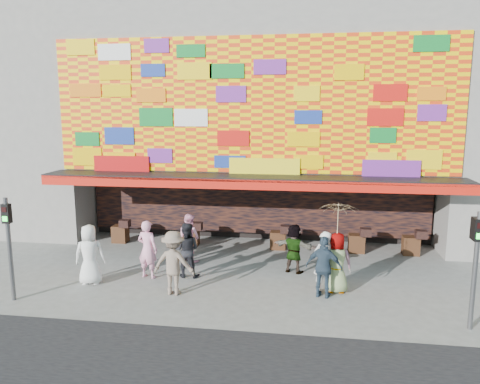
{
  "coord_description": "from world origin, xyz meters",
  "views": [
    {
      "loc": [
        2.1,
        -13.14,
        5.42
      ],
      "look_at": [
        -0.13,
        2.0,
        2.7
      ],
      "focal_mm": 35.0,
      "sensor_mm": 36.0,
      "label": 1
    }
  ],
  "objects_px": {
    "ped_g": "(337,263)",
    "ped_h": "(324,262)",
    "ped_d": "(174,263)",
    "ped_f": "(294,248)",
    "signal_right": "(476,257)",
    "ped_c": "(186,250)",
    "ped_i": "(189,238)",
    "ped_b": "(148,249)",
    "signal_left": "(9,237)",
    "ped_a": "(90,254)",
    "ped_e": "(324,267)",
    "parasol": "(338,220)"
  },
  "relations": [
    {
      "from": "signal_right",
      "to": "ped_h",
      "type": "distance_m",
      "value": 4.16
    },
    {
      "from": "ped_f",
      "to": "ped_g",
      "type": "xyz_separation_m",
      "value": [
        1.31,
        -1.57,
        0.08
      ]
    },
    {
      "from": "signal_right",
      "to": "ped_a",
      "type": "xyz_separation_m",
      "value": [
        -10.78,
        1.54,
        -0.91
      ]
    },
    {
      "from": "ped_a",
      "to": "ped_e",
      "type": "bearing_deg",
      "value": 164.67
    },
    {
      "from": "parasol",
      "to": "ped_g",
      "type": "bearing_deg",
      "value": 172.87
    },
    {
      "from": "signal_right",
      "to": "ped_d",
      "type": "distance_m",
      "value": 8.08
    },
    {
      "from": "ped_c",
      "to": "ped_e",
      "type": "relative_size",
      "value": 0.99
    },
    {
      "from": "signal_right",
      "to": "ped_a",
      "type": "bearing_deg",
      "value": 171.86
    },
    {
      "from": "signal_right",
      "to": "ped_b",
      "type": "relative_size",
      "value": 1.58
    },
    {
      "from": "signal_right",
      "to": "ped_b",
      "type": "bearing_deg",
      "value": 165.75
    },
    {
      "from": "ped_f",
      "to": "ped_i",
      "type": "distance_m",
      "value": 3.83
    },
    {
      "from": "signal_right",
      "to": "ped_i",
      "type": "distance_m",
      "value": 9.31
    },
    {
      "from": "ped_h",
      "to": "parasol",
      "type": "xyz_separation_m",
      "value": [
        0.37,
        0.01,
        1.28
      ]
    },
    {
      "from": "ped_d",
      "to": "ped_b",
      "type": "bearing_deg",
      "value": -40.1
    },
    {
      "from": "ped_d",
      "to": "ped_f",
      "type": "relative_size",
      "value": 1.15
    },
    {
      "from": "ped_c",
      "to": "ped_g",
      "type": "xyz_separation_m",
      "value": [
        4.77,
        -0.67,
        0.01
      ]
    },
    {
      "from": "ped_a",
      "to": "ped_b",
      "type": "relative_size",
      "value": 1.0
    },
    {
      "from": "signal_left",
      "to": "ped_d",
      "type": "height_order",
      "value": "signal_left"
    },
    {
      "from": "signal_left",
      "to": "ped_c",
      "type": "relative_size",
      "value": 1.66
    },
    {
      "from": "ped_i",
      "to": "ped_g",
      "type": "bearing_deg",
      "value": -175.26
    },
    {
      "from": "ped_f",
      "to": "ped_h",
      "type": "xyz_separation_m",
      "value": [
        0.94,
        -1.58,
        0.1
      ]
    },
    {
      "from": "ped_a",
      "to": "ped_f",
      "type": "xyz_separation_m",
      "value": [
        6.28,
        1.96,
        -0.11
      ]
    },
    {
      "from": "signal_right",
      "to": "ped_i",
      "type": "relative_size",
      "value": 1.72
    },
    {
      "from": "signal_right",
      "to": "ped_c",
      "type": "xyz_separation_m",
      "value": [
        -7.97,
        2.61,
        -0.96
      ]
    },
    {
      "from": "ped_b",
      "to": "ped_i",
      "type": "relative_size",
      "value": 1.09
    },
    {
      "from": "ped_h",
      "to": "ped_i",
      "type": "distance_m",
      "value": 5.21
    },
    {
      "from": "ped_a",
      "to": "ped_g",
      "type": "xyz_separation_m",
      "value": [
        7.59,
        0.4,
        -0.03
      ]
    },
    {
      "from": "ped_a",
      "to": "ped_d",
      "type": "xyz_separation_m",
      "value": [
        2.83,
        -0.43,
        0.01
      ]
    },
    {
      "from": "ped_b",
      "to": "ped_h",
      "type": "height_order",
      "value": "ped_b"
    },
    {
      "from": "ped_c",
      "to": "ped_i",
      "type": "xyz_separation_m",
      "value": [
        -0.31,
        1.55,
        -0.03
      ]
    },
    {
      "from": "ped_a",
      "to": "ped_e",
      "type": "height_order",
      "value": "ped_a"
    },
    {
      "from": "ped_e",
      "to": "ped_g",
      "type": "bearing_deg",
      "value": -117.81
    },
    {
      "from": "signal_right",
      "to": "ped_b",
      "type": "height_order",
      "value": "signal_right"
    },
    {
      "from": "ped_a",
      "to": "ped_c",
      "type": "relative_size",
      "value": 1.05
    },
    {
      "from": "ped_i",
      "to": "parasol",
      "type": "distance_m",
      "value": 5.71
    },
    {
      "from": "ped_d",
      "to": "ped_f",
      "type": "xyz_separation_m",
      "value": [
        3.45,
        2.39,
        -0.13
      ]
    },
    {
      "from": "ped_d",
      "to": "ped_e",
      "type": "relative_size",
      "value": 1.05
    },
    {
      "from": "signal_right",
      "to": "ped_e",
      "type": "bearing_deg",
      "value": 157.11
    },
    {
      "from": "ped_e",
      "to": "ped_i",
      "type": "xyz_separation_m",
      "value": [
        -4.7,
        2.65,
        -0.04
      ]
    },
    {
      "from": "ped_g",
      "to": "parasol",
      "type": "distance_m",
      "value": 1.3
    },
    {
      "from": "ped_c",
      "to": "ped_g",
      "type": "relative_size",
      "value": 0.99
    },
    {
      "from": "signal_left",
      "to": "ped_d",
      "type": "distance_m",
      "value": 4.67
    },
    {
      "from": "ped_b",
      "to": "ped_h",
      "type": "relative_size",
      "value": 1.02
    },
    {
      "from": "signal_right",
      "to": "ped_a",
      "type": "relative_size",
      "value": 1.58
    },
    {
      "from": "ped_b",
      "to": "parasol",
      "type": "distance_m",
      "value": 6.14
    },
    {
      "from": "ped_g",
      "to": "ped_e",
      "type": "bearing_deg",
      "value": 45.22
    },
    {
      "from": "ped_e",
      "to": "ped_i",
      "type": "height_order",
      "value": "ped_e"
    },
    {
      "from": "signal_left",
      "to": "ped_d",
      "type": "xyz_separation_m",
      "value": [
        4.45,
        1.11,
        -0.9
      ]
    },
    {
      "from": "signal_left",
      "to": "signal_right",
      "type": "xyz_separation_m",
      "value": [
        12.4,
        0.0,
        0.0
      ]
    },
    {
      "from": "ped_g",
      "to": "ped_h",
      "type": "bearing_deg",
      "value": -1.49
    }
  ]
}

